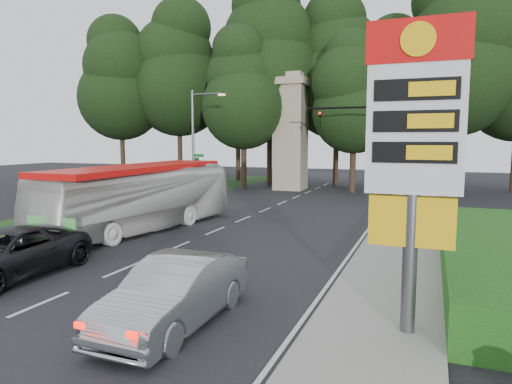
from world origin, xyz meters
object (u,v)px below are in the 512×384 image
at_px(monument, 291,131).
at_px(traffic_signal_mast, 373,135).
at_px(suv_charcoal, 5,255).
at_px(sedan_silver, 176,293).
at_px(transit_bus, 141,198).
at_px(streetlight_signs, 196,139).
at_px(gas_station_pylon, 415,136).

bearing_deg(monument, traffic_signal_mast, -38.00).
bearing_deg(traffic_signal_mast, suv_charcoal, -110.95).
relative_size(traffic_signal_mast, sedan_silver, 1.48).
distance_m(sedan_silver, suv_charcoal, 6.98).
distance_m(transit_bus, suv_charcoal, 8.11).
bearing_deg(sedan_silver, transit_bus, 129.18).
bearing_deg(monument, streetlight_signs, -121.97).
distance_m(monument, sedan_silver, 30.28).
bearing_deg(traffic_signal_mast, transit_bus, -122.75).
bearing_deg(gas_station_pylon, suv_charcoal, -179.29).
relative_size(monument, suv_charcoal, 1.78).
height_order(transit_bus, suv_charcoal, transit_bus).
relative_size(gas_station_pylon, transit_bus, 0.60).
height_order(gas_station_pylon, suv_charcoal, gas_station_pylon).
xyz_separation_m(gas_station_pylon, transit_bus, (-12.59, 7.90, -2.87)).
distance_m(traffic_signal_mast, suv_charcoal, 24.04).
height_order(traffic_signal_mast, suv_charcoal, traffic_signal_mast).
xyz_separation_m(sedan_silver, suv_charcoal, (-6.88, 1.20, -0.02)).
distance_m(gas_station_pylon, traffic_signal_mast, 22.29).
bearing_deg(gas_station_pylon, monument, 111.80).
height_order(streetlight_signs, monument, monument).
bearing_deg(suv_charcoal, gas_station_pylon, -2.38).
bearing_deg(transit_bus, gas_station_pylon, -24.19).
xyz_separation_m(traffic_signal_mast, monument, (-7.68, 6.00, 0.43)).
relative_size(monument, transit_bus, 0.89).
bearing_deg(sedan_silver, gas_station_pylon, 14.99).
relative_size(gas_station_pylon, suv_charcoal, 1.22).
distance_m(gas_station_pylon, sedan_silver, 6.43).
bearing_deg(sedan_silver, streetlight_signs, 117.64).
bearing_deg(streetlight_signs, suv_charcoal, -78.27).
xyz_separation_m(streetlight_signs, suv_charcoal, (4.19, -20.16, -3.66)).
height_order(monument, suv_charcoal, monument).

